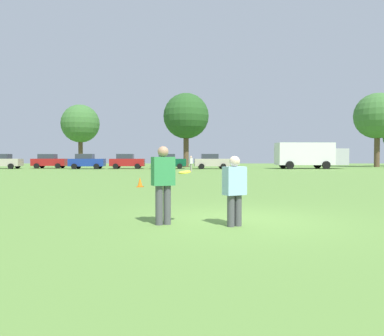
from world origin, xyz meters
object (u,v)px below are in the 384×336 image
Objects in this scene: player_thrower at (162,180)px; frisbee at (183,172)px; parked_car_center at (85,161)px; player_defender at (233,187)px; traffic_cone at (138,182)px; parked_car_mid_left at (47,161)px; parked_car_near_right at (167,161)px; parked_car_far_right at (210,161)px; parked_car_mid_right at (125,161)px; box_truck at (308,155)px; bystander_sideline_watcher at (189,163)px; parked_car_near_left at (1,161)px.

player_thrower is 0.50m from frisbee.
parked_car_center is at bearing 108.70° from frisbee.
player_defender is 3.07× the size of traffic_cone.
player_defender is 0.34× the size of parked_car_mid_left.
parked_car_near_right and parked_car_far_right have the same top height.
parked_car_near_right reaches higher than frisbee.
parked_car_mid_right is 22.41m from box_truck.
player_defender is 1.12m from frisbee.
player_defender is at bearing -64.41° from parked_car_mid_left.
player_defender is 0.94× the size of bystander_sideline_watcher.
bystander_sideline_watcher reaches higher than frisbee.
player_thrower is 28.26m from bystander_sideline_watcher.
traffic_cone is 33.54m from parked_car_mid_left.
parked_car_near_right is 17.31m from box_truck.
parked_car_near_left is 1.00× the size of parked_car_mid_left.
frisbee is 40.54m from box_truck.
parked_car_mid_right is at bearing 177.82° from parked_car_far_right.
box_truck is (15.00, 37.90, 0.80)m from player_thrower.
box_truck is 17.43m from bystander_sideline_watcher.
parked_car_mid_left is (-18.06, 39.63, -0.20)m from frisbee.
box_truck reaches higher than frisbee.
frisbee is at bearing -85.88° from parked_car_near_right.
parked_car_far_right is 2.74× the size of bystander_sideline_watcher.
parked_car_far_right is at bearing 85.50° from player_thrower.
box_truck is (22.39, -0.14, 0.83)m from parked_car_mid_right.
parked_car_mid_left is 0.50× the size of box_truck.
parked_car_mid_left is 10.34m from parked_car_mid_right.
frisbee is at bearing -71.30° from parked_car_center.
parked_car_far_right is (20.56, -2.05, 0.00)m from parked_car_mid_left.
player_defender is 10.82m from traffic_cone.
traffic_cone is (-2.36, 9.99, -0.90)m from frisbee.
parked_car_near_left and parked_car_mid_left have the same top height.
player_defender is 40.42m from box_truck.
parked_car_far_right reaches higher than traffic_cone.
player_thrower is at bearing -86.58° from parked_car_near_right.
frisbee is (0.46, 0.07, 0.18)m from player_thrower.
parked_car_near_left is 10.50m from parked_car_center.
parked_car_near_right is (-3.79, 38.40, 0.10)m from player_defender.
parked_car_mid_right reaches higher than player_thrower.
box_truck is at bearing -0.18° from parked_car_near_left.
parked_car_near_right is 10.35m from bystander_sideline_watcher.
parked_car_mid_left is 5.89m from parked_car_center.
parked_car_near_right reaches higher than traffic_cone.
frisbee is 38.78m from parked_car_mid_right.
parked_car_near_right is at bearing 90.79° from traffic_cone.
parked_car_near_left is 1.00× the size of parked_car_mid_right.
player_defender is 0.34× the size of parked_car_far_right.
parked_car_far_right is (2.50, 37.58, -0.20)m from frisbee.
bystander_sideline_watcher is at bearing 92.00° from player_defender.
box_truck is at bearing 1.22° from parked_car_far_right.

